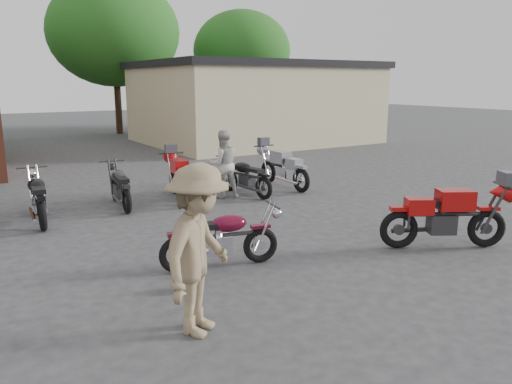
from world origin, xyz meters
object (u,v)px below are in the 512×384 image
row_bike_6 (283,166)px  vintage_motorcycle (222,235)px  row_bike_3 (120,184)px  row_bike_5 (245,174)px  person_tan (199,251)px  sportbike (447,213)px  row_bike_2 (38,195)px  person_light (223,164)px  helmet (184,283)px  row_bike_4 (181,176)px

row_bike_6 → vintage_motorcycle: bearing=134.4°
row_bike_3 → row_bike_5: 3.16m
person_tan → row_bike_6: person_tan is taller
sportbike → row_bike_2: (-5.78, 5.60, -0.05)m
person_tan → row_bike_2: (-0.79, 6.05, -0.43)m
row_bike_5 → row_bike_6: size_ratio=0.89×
row_bike_3 → person_light: bearing=-93.6°
vintage_motorcycle → row_bike_3: (-0.17, 4.71, 0.01)m
person_light → sportbike: bearing=114.8°
row_bike_6 → row_bike_3: bearing=85.4°
helmet → row_bike_2: (-1.11, 4.87, 0.47)m
helmet → row_bike_3: bearing=82.1°
helmet → row_bike_4: row_bike_4 is taller
vintage_motorcycle → person_tan: person_tan is taller
person_light → row_bike_2: bearing=9.3°
vintage_motorcycle → person_tan: 2.14m
row_bike_2 → row_bike_5: (4.96, -0.12, -0.04)m
sportbike → row_bike_2: sportbike is taller
helmet → person_tan: 1.51m
person_tan → row_bike_5: 7.26m
sportbike → person_light: 5.72m
vintage_motorcycle → row_bike_2: 4.79m
row_bike_4 → row_bike_5: row_bike_4 is taller
row_bike_6 → person_tan: bearing=136.5°
person_light → row_bike_3: 2.55m
person_light → row_bike_3: (-2.50, 0.42, -0.31)m
sportbike → row_bike_3: bearing=153.1°
sportbike → vintage_motorcycle: bearing=-168.7°
vintage_motorcycle → helmet: vintage_motorcycle is taller
person_light → row_bike_6: person_light is taller
helmet → row_bike_5: (3.85, 4.75, 0.42)m
helmet → row_bike_6: (5.21, 4.99, 0.49)m
row_bike_4 → row_bike_6: bearing=-84.4°
sportbike → row_bike_3: (-3.95, 5.96, -0.08)m
person_light → row_bike_3: person_light is taller
row_bike_5 → helmet: bearing=131.9°
helmet → row_bike_2: bearing=102.8°
row_bike_4 → row_bike_5: size_ratio=1.10×
person_tan → row_bike_3: bearing=42.0°
vintage_motorcycle → person_light: bearing=73.7°
row_bike_4 → row_bike_6: 2.98m
vintage_motorcycle → row_bike_3: size_ratio=0.99×
row_bike_4 → row_bike_2: bearing=103.6°
row_bike_3 → row_bike_5: bearing=-92.7°
sportbike → helmet: size_ratio=8.82×
row_bike_5 → row_bike_3: bearing=72.2°
sportbike → person_tan: bearing=-145.2°
person_light → row_bike_5: person_light is taller
row_bike_3 → row_bike_6: row_bike_6 is taller
row_bike_2 → row_bike_5: 4.96m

